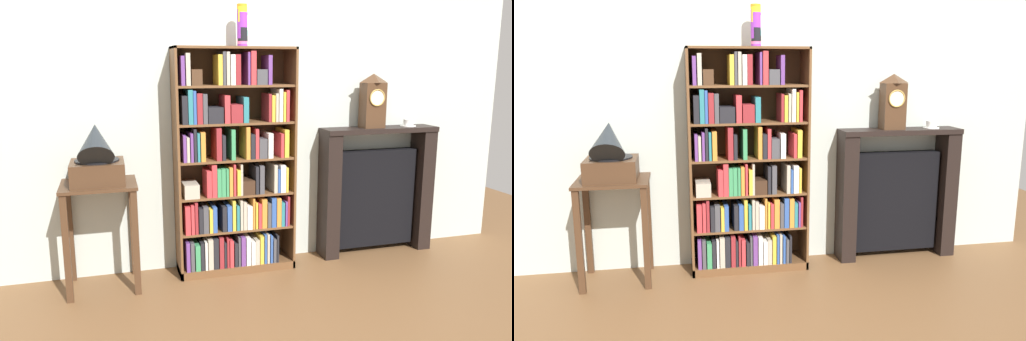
% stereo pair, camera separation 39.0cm
% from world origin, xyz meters
% --- Properties ---
extents(ground_plane, '(7.67, 6.40, 0.02)m').
position_xyz_m(ground_plane, '(0.00, 0.00, -0.01)').
color(ground_plane, brown).
extents(wall_back, '(4.67, 0.08, 2.60)m').
position_xyz_m(wall_back, '(0.12, 0.29, 1.30)').
color(wall_back, beige).
rests_on(wall_back, ground).
extents(bookshelf, '(0.90, 0.29, 1.71)m').
position_xyz_m(bookshelf, '(-0.02, 0.10, 0.76)').
color(bookshelf, brown).
rests_on(bookshelf, ground).
extents(cup_stack, '(0.08, 0.08, 0.30)m').
position_xyz_m(cup_stack, '(0.06, 0.10, 1.86)').
color(cup_stack, purple).
rests_on(cup_stack, bookshelf).
extents(side_table_left, '(0.51, 0.44, 0.77)m').
position_xyz_m(side_table_left, '(-1.00, 0.03, 0.55)').
color(side_table_left, '#472D1C').
rests_on(side_table_left, ground).
extents(gramophone, '(0.36, 0.45, 0.49)m').
position_xyz_m(gramophone, '(-1.00, -0.01, 0.95)').
color(gramophone, '#472D1C').
rests_on(gramophone, side_table_left).
extents(fireplace_mantel, '(0.99, 0.23, 1.08)m').
position_xyz_m(fireplace_mantel, '(1.24, 0.15, 0.53)').
color(fireplace_mantel, black).
rests_on(fireplace_mantel, ground).
extents(mantel_clock, '(0.18, 0.15, 0.44)m').
position_xyz_m(mantel_clock, '(1.17, 0.13, 1.29)').
color(mantel_clock, '#472D1C').
rests_on(mantel_clock, fireplace_mantel).
extents(teacup_with_saucer, '(0.13, 0.13, 0.06)m').
position_xyz_m(teacup_with_saucer, '(1.51, 0.13, 1.10)').
color(teacup_with_saucer, white).
rests_on(teacup_with_saucer, fireplace_mantel).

